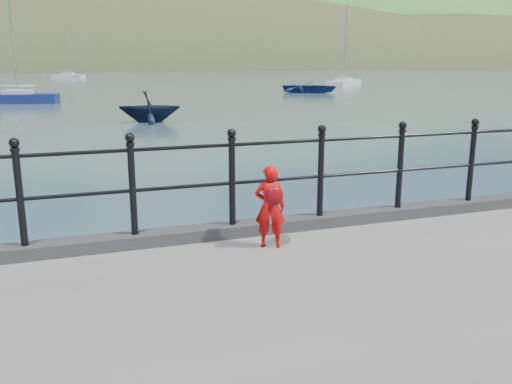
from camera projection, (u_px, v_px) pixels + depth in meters
name	position (u px, v px, depth m)	size (l,w,h in m)	color
ground	(186.00, 311.00, 6.97)	(600.00, 600.00, 0.00)	#2D4251
kerb	(185.00, 235.00, 6.58)	(60.00, 0.30, 0.15)	#28282B
railing	(184.00, 175.00, 6.40)	(18.11, 0.11, 1.20)	black
far_shore	(158.00, 119.00, 244.13)	(830.00, 200.00, 156.00)	#333A21
child	(270.00, 206.00, 6.26)	(0.42, 0.36, 0.98)	red
launch_blue	(310.00, 87.00, 53.93)	(3.89, 5.45, 1.13)	navy
launch_navy	(149.00, 107.00, 28.05)	(2.67, 3.10, 1.63)	black
sailboat_port	(18.00, 99.00, 40.59)	(5.95, 3.09, 8.29)	navy
sailboat_deep	(68.00, 76.00, 97.78)	(6.02, 4.55, 8.82)	silver
sailboat_far	(344.00, 83.00, 68.34)	(7.22, 7.20, 11.21)	white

